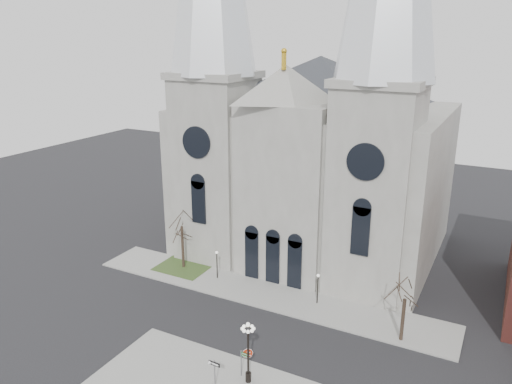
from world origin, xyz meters
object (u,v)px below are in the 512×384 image
at_px(stop_sign, 248,356).
at_px(street_name_sign, 242,361).
at_px(one_way_sign, 215,369).
at_px(globe_lamp, 248,345).

xyz_separation_m(stop_sign, street_name_sign, (-0.36, -0.26, -0.44)).
height_order(stop_sign, one_way_sign, stop_sign).
bearing_deg(one_way_sign, globe_lamp, 43.53).
distance_m(stop_sign, street_name_sign, 0.63).
bearing_deg(street_name_sign, globe_lamp, -23.79).
bearing_deg(stop_sign, one_way_sign, -140.49).
bearing_deg(globe_lamp, one_way_sign, -139.38).
relative_size(stop_sign, globe_lamp, 0.48).
distance_m(one_way_sign, street_name_sign, 2.45).
distance_m(stop_sign, globe_lamp, 1.70).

